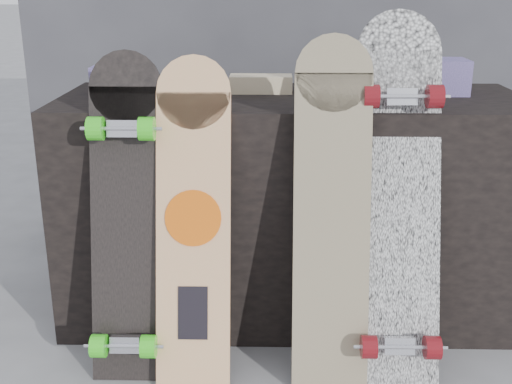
{
  "coord_description": "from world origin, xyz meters",
  "views": [
    {
      "loc": [
        -0.08,
        -1.69,
        1.19
      ],
      "look_at": [
        -0.12,
        0.2,
        0.55
      ],
      "focal_mm": 45.0,
      "sensor_mm": 36.0,
      "label": 1
    }
  ],
  "objects_px": {
    "longboard_geisha": "(193,213)",
    "skateboard_dark": "(126,214)",
    "vendor_table": "(291,206)",
    "longboard_cascadia": "(398,193)",
    "longboard_celtic": "(332,204)"
  },
  "relations": [
    {
      "from": "longboard_geisha",
      "to": "skateboard_dark",
      "type": "height_order",
      "value": "skateboard_dark"
    },
    {
      "from": "longboard_celtic",
      "to": "longboard_geisha",
      "type": "bearing_deg",
      "value": 177.83
    },
    {
      "from": "vendor_table",
      "to": "longboard_geisha",
      "type": "height_order",
      "value": "longboard_geisha"
    },
    {
      "from": "vendor_table",
      "to": "longboard_celtic",
      "type": "height_order",
      "value": "longboard_celtic"
    },
    {
      "from": "vendor_table",
      "to": "longboard_cascadia",
      "type": "height_order",
      "value": "longboard_cascadia"
    },
    {
      "from": "longboard_celtic",
      "to": "skateboard_dark",
      "type": "xyz_separation_m",
      "value": [
        -0.62,
        0.02,
        -0.04
      ]
    },
    {
      "from": "vendor_table",
      "to": "longboard_geisha",
      "type": "xyz_separation_m",
      "value": [
        -0.31,
        -0.39,
        0.11
      ]
    },
    {
      "from": "longboard_celtic",
      "to": "skateboard_dark",
      "type": "bearing_deg",
      "value": 178.11
    },
    {
      "from": "vendor_table",
      "to": "longboard_celtic",
      "type": "xyz_separation_m",
      "value": [
        0.11,
        -0.4,
        0.15
      ]
    },
    {
      "from": "longboard_cascadia",
      "to": "skateboard_dark",
      "type": "xyz_separation_m",
      "value": [
        -0.82,
        -0.03,
        -0.06
      ]
    },
    {
      "from": "longboard_geisha",
      "to": "skateboard_dark",
      "type": "relative_size",
      "value": 0.99
    },
    {
      "from": "vendor_table",
      "to": "longboard_cascadia",
      "type": "relative_size",
      "value": 1.45
    },
    {
      "from": "vendor_table",
      "to": "longboard_celtic",
      "type": "distance_m",
      "value": 0.44
    },
    {
      "from": "vendor_table",
      "to": "skateboard_dark",
      "type": "xyz_separation_m",
      "value": [
        -0.51,
        -0.38,
        0.11
      ]
    },
    {
      "from": "vendor_table",
      "to": "skateboard_dark",
      "type": "distance_m",
      "value": 0.65
    }
  ]
}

